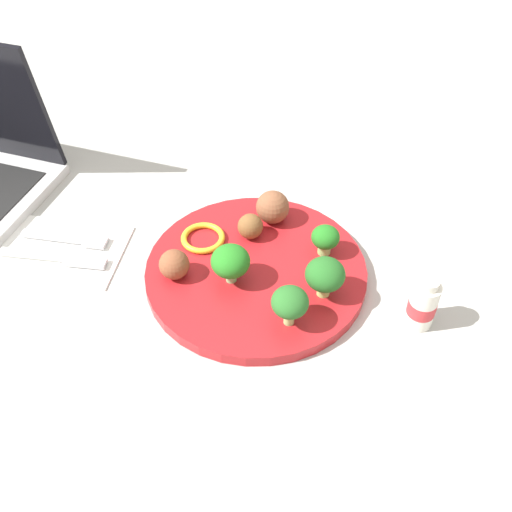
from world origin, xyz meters
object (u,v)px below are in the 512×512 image
object	(u,v)px
broccoli_floret_front_left	(325,238)
napkin	(59,250)
meatball_front_left	(174,264)
plate	(256,272)
fork	(69,239)
knife	(58,257)
meatball_near_rim	(273,207)
meatball_center	(250,226)
broccoli_floret_back_right	(290,303)
broccoli_floret_mid_left	(230,262)
yogurt_bottle	(423,304)
pepper_ring_mid_left	(203,238)
broccoli_floret_mid_right	(325,275)

from	to	relation	value
broccoli_floret_front_left	napkin	xyz separation A→B (m)	(-0.35, -0.01, -0.04)
meatball_front_left	plate	bearing A→B (deg)	12.43
fork	knife	world-z (taller)	same
meatball_near_rim	meatball_center	world-z (taller)	meatball_near_rim
broccoli_floret_back_right	broccoli_floret_mid_left	bearing A→B (deg)	140.34
fork	yogurt_bottle	distance (m)	0.47
meatball_center	yogurt_bottle	bearing A→B (deg)	-29.32
meatball_near_rim	fork	xyz separation A→B (m)	(-0.27, -0.05, -0.03)
pepper_ring_mid_left	knife	size ratio (longest dim) A/B	0.40
meatball_front_left	pepper_ring_mid_left	world-z (taller)	meatball_front_left
broccoli_floret_mid_right	broccoli_floret_back_right	size ratio (longest dim) A/B	1.01
meatball_near_rim	yogurt_bottle	size ratio (longest dim) A/B	0.62
broccoli_floret_mid_left	napkin	distance (m)	0.25
meatball_near_rim	yogurt_bottle	world-z (taller)	yogurt_bottle
meatball_center	fork	distance (m)	0.25
plate	yogurt_bottle	bearing A→B (deg)	-16.81
broccoli_floret_front_left	broccoli_floret_mid_left	world-z (taller)	broccoli_floret_mid_left
meatball_near_rim	pepper_ring_mid_left	bearing A→B (deg)	-151.46
pepper_ring_mid_left	yogurt_bottle	distance (m)	0.29
broccoli_floret_front_left	meatball_front_left	xyz separation A→B (m)	(-0.18, -0.06, -0.01)
meatball_near_rim	knife	xyz separation A→B (m)	(-0.27, -0.09, -0.03)
meatball_front_left	meatball_center	bearing A→B (deg)	42.73
broccoli_floret_mid_right	napkin	xyz separation A→B (m)	(-0.35, 0.06, -0.05)
plate	broccoli_floret_back_right	bearing A→B (deg)	-62.18
broccoli_floret_mid_left	knife	bearing A→B (deg)	172.50
broccoli_floret_front_left	napkin	size ratio (longest dim) A/B	0.24
meatball_center	napkin	distance (m)	0.26
plate	yogurt_bottle	world-z (taller)	yogurt_bottle
broccoli_floret_mid_left	knife	xyz separation A→B (m)	(-0.23, 0.03, -0.04)
pepper_ring_mid_left	napkin	xyz separation A→B (m)	(-0.19, -0.02, -0.02)
broccoli_floret_front_left	broccoli_floret_back_right	world-z (taller)	broccoli_floret_back_right
meatball_near_rim	pepper_ring_mid_left	size ratio (longest dim) A/B	0.78
broccoli_floret_back_right	pepper_ring_mid_left	size ratio (longest dim) A/B	0.89
meatball_front_left	fork	size ratio (longest dim) A/B	0.31
broccoli_floret_front_left	pepper_ring_mid_left	bearing A→B (deg)	176.34
broccoli_floret_back_right	yogurt_bottle	world-z (taller)	yogurt_bottle
broccoli_floret_mid_left	meatball_center	world-z (taller)	broccoli_floret_mid_left
yogurt_bottle	knife	bearing A→B (deg)	171.80
broccoli_floret_front_left	meatball_near_rim	world-z (taller)	meatball_near_rim
broccoli_floret_back_right	knife	xyz separation A→B (m)	(-0.30, 0.09, -0.04)
broccoli_floret_mid_left	meatball_center	bearing A→B (deg)	78.67
knife	yogurt_bottle	size ratio (longest dim) A/B	2.00
broccoli_floret_mid_left	knife	size ratio (longest dim) A/B	0.36
broccoli_floret_mid_left	meatball_center	distance (m)	0.09
plate	broccoli_floret_mid_right	world-z (taller)	broccoli_floret_mid_right
plate	broccoli_floret_mid_right	bearing A→B (deg)	-24.13
fork	meatball_near_rim	bearing A→B (deg)	10.68
broccoli_floret_back_right	napkin	distance (m)	0.33
broccoli_floret_mid_left	pepper_ring_mid_left	distance (m)	0.09
meatball_center	yogurt_bottle	world-z (taller)	yogurt_bottle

